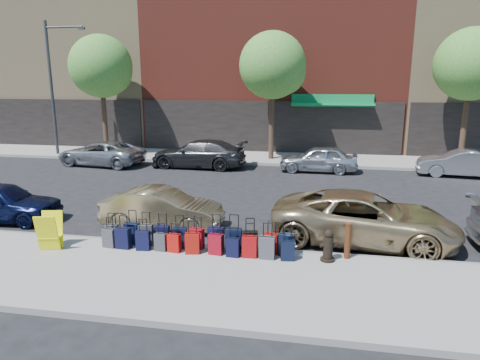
% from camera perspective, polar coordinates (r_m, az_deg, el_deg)
% --- Properties ---
extents(ground, '(120.00, 120.00, 0.00)m').
position_cam_1_polar(ground, '(16.53, -1.10, -3.37)').
color(ground, black).
rests_on(ground, ground).
extents(sidewalk_near, '(60.00, 4.00, 0.15)m').
position_cam_1_polar(sidewalk_near, '(10.62, -8.10, -12.84)').
color(sidewalk_near, gray).
rests_on(sidewalk_near, ground).
extents(sidewalk_far, '(60.00, 4.00, 0.15)m').
position_cam_1_polar(sidewalk_far, '(26.14, 3.16, 2.96)').
color(sidewalk_far, gray).
rests_on(sidewalk_far, ground).
extents(curb_near, '(60.00, 0.08, 0.15)m').
position_cam_1_polar(curb_near, '(12.38, -5.17, -8.85)').
color(curb_near, gray).
rests_on(curb_near, ground).
extents(curb_far, '(60.00, 0.08, 0.15)m').
position_cam_1_polar(curb_far, '(24.17, 2.58, 2.13)').
color(curb_far, gray).
rests_on(curb_far, ground).
extents(building_left, '(15.00, 12.12, 16.00)m').
position_cam_1_polar(building_left, '(38.71, -20.44, 17.26)').
color(building_left, tan).
rests_on(building_left, ground).
extents(building_center, '(17.00, 12.85, 20.00)m').
position_cam_1_polar(building_center, '(34.07, 5.17, 22.05)').
color(building_center, maroon).
rests_on(building_center, ground).
extents(tree_left, '(3.80, 3.80, 7.27)m').
position_cam_1_polar(tree_left, '(28.20, -17.78, 14.02)').
color(tree_left, black).
rests_on(tree_left, sidewalk_far).
extents(tree_center, '(3.80, 3.80, 7.27)m').
position_cam_1_polar(tree_center, '(25.17, 4.68, 14.76)').
color(tree_center, black).
rests_on(tree_center, sidewalk_far).
extents(tree_right, '(3.80, 3.80, 7.27)m').
position_cam_1_polar(tree_right, '(26.31, 28.75, 13.16)').
color(tree_right, black).
rests_on(tree_right, sidewalk_far).
extents(streetlight, '(2.59, 0.18, 8.00)m').
position_cam_1_polar(streetlight, '(29.06, -23.58, 12.04)').
color(streetlight, '#333338').
rests_on(streetlight, sidewalk_far).
extents(suitcase_front_0, '(0.39, 0.24, 0.89)m').
position_cam_1_polar(suitcase_front_0, '(12.83, -16.70, -6.88)').
color(suitcase_front_0, '#3A393E').
rests_on(suitcase_front_0, sidewalk_near).
extents(suitcase_front_1, '(0.43, 0.27, 0.99)m').
position_cam_1_polar(suitcase_front_1, '(12.61, -14.17, -6.92)').
color(suitcase_front_1, black).
rests_on(suitcase_front_1, sidewalk_near).
extents(suitcase_front_2, '(0.41, 0.25, 0.96)m').
position_cam_1_polar(suitcase_front_2, '(12.48, -12.42, -7.10)').
color(suitcase_front_2, '#343439').
rests_on(suitcase_front_2, sidewalk_near).
extents(suitcase_front_3, '(0.40, 0.22, 0.95)m').
position_cam_1_polar(suitcase_front_3, '(12.31, -10.29, -7.30)').
color(suitcase_front_3, black).
rests_on(suitcase_front_3, sidewalk_near).
extents(suitcase_front_4, '(0.42, 0.28, 0.94)m').
position_cam_1_polar(suitcase_front_4, '(12.09, -8.02, -7.61)').
color(suitcase_front_4, black).
rests_on(suitcase_front_4, sidewalk_near).
extents(suitcase_front_5, '(0.41, 0.28, 0.92)m').
position_cam_1_polar(suitcase_front_5, '(12.00, -5.76, -7.74)').
color(suitcase_front_5, '#A20A19').
rests_on(suitcase_front_5, sidewalk_near).
extents(suitcase_front_6, '(0.44, 0.26, 1.01)m').
position_cam_1_polar(suitcase_front_6, '(11.87, -3.22, -7.78)').
color(suitcase_front_6, black).
rests_on(suitcase_front_6, sidewalk_near).
extents(suitcase_front_7, '(0.44, 0.26, 1.04)m').
position_cam_1_polar(suitcase_front_7, '(11.72, -0.84, -8.00)').
color(suitcase_front_7, black).
rests_on(suitcase_front_7, sidewalk_near).
extents(suitcase_front_8, '(0.43, 0.28, 0.97)m').
position_cam_1_polar(suitcase_front_8, '(11.65, 1.35, -8.26)').
color(suitcase_front_8, black).
rests_on(suitcase_front_8, sidewalk_near).
extents(suitcase_front_9, '(0.39, 0.24, 0.90)m').
position_cam_1_polar(suitcase_front_9, '(11.63, 4.16, -8.44)').
color(suitcase_front_9, '#9F0C0A').
rests_on(suitcase_front_9, sidewalk_near).
extents(suitcase_front_10, '(0.42, 0.26, 0.96)m').
position_cam_1_polar(suitcase_front_10, '(11.54, 6.21, -8.54)').
color(suitcase_front_10, black).
rests_on(suitcase_front_10, sidewalk_near).
extents(suitcase_back_0, '(0.39, 0.26, 0.86)m').
position_cam_1_polar(suitcase_back_0, '(12.57, -17.03, -7.38)').
color(suitcase_back_0, '#3A3B3F').
rests_on(suitcase_back_0, sidewalk_near).
extents(suitcase_back_1, '(0.41, 0.25, 0.94)m').
position_cam_1_polar(suitcase_back_1, '(12.37, -15.31, -7.48)').
color(suitcase_back_1, black).
rests_on(suitcase_back_1, sidewalk_near).
extents(suitcase_back_2, '(0.39, 0.26, 0.88)m').
position_cam_1_polar(suitcase_back_2, '(12.13, -12.80, -7.84)').
color(suitcase_back_2, black).
rests_on(suitcase_back_2, sidewalk_near).
extents(suitcase_back_3, '(0.35, 0.22, 0.79)m').
position_cam_1_polar(suitcase_back_3, '(11.99, -10.51, -8.13)').
color(suitcase_back_3, '#343439').
rests_on(suitcase_back_3, sidewalk_near).
extents(suitcase_back_4, '(0.36, 0.23, 0.82)m').
position_cam_1_polar(suitcase_back_4, '(11.85, -8.77, -8.29)').
color(suitcase_back_4, '#A60E0A').
rests_on(suitcase_back_4, sidewalk_near).
extents(suitcase_back_5, '(0.41, 0.28, 0.91)m').
position_cam_1_polar(suitcase_back_5, '(11.67, -6.36, -8.38)').
color(suitcase_back_5, '#991109').
rests_on(suitcase_back_5, sidewalk_near).
extents(suitcase_back_6, '(0.40, 0.27, 0.90)m').
position_cam_1_polar(suitcase_back_6, '(11.58, -3.23, -8.54)').
color(suitcase_back_6, maroon).
rests_on(suitcase_back_6, sidewalk_near).
extents(suitcase_back_7, '(0.36, 0.22, 0.83)m').
position_cam_1_polar(suitcase_back_7, '(11.42, -0.93, -8.95)').
color(suitcase_back_7, black).
rests_on(suitcase_back_7, sidewalk_near).
extents(suitcase_back_8, '(0.40, 0.24, 0.93)m').
position_cam_1_polar(suitcase_back_8, '(11.38, 1.28, -8.86)').
color(suitcase_back_8, '#93090C').
rests_on(suitcase_back_8, sidewalk_near).
extents(suitcase_back_9, '(0.41, 0.24, 0.96)m').
position_cam_1_polar(suitcase_back_9, '(11.31, 3.63, -8.97)').
color(suitcase_back_9, '#404045').
rests_on(suitcase_back_9, sidewalk_near).
extents(suitcase_back_10, '(0.38, 0.25, 0.84)m').
position_cam_1_polar(suitcase_back_10, '(11.26, 6.38, -9.33)').
color(suitcase_back_10, black).
rests_on(suitcase_back_10, sidewalk_near).
extents(fire_hydrant, '(0.43, 0.38, 0.84)m').
position_cam_1_polar(fire_hydrant, '(11.35, 11.66, -8.67)').
color(fire_hydrant, black).
rests_on(fire_hydrant, sidewalk_near).
extents(bollard, '(0.18, 0.18, 0.97)m').
position_cam_1_polar(bollard, '(11.57, 14.17, -7.78)').
color(bollard, '#38190C').
rests_on(bollard, sidewalk_near).
extents(display_rack, '(0.69, 0.73, 1.02)m').
position_cam_1_polar(display_rack, '(12.92, -24.02, -6.30)').
color(display_rack, '#F7F60D').
rests_on(display_rack, sidewalk_near).
extents(car_near_0, '(4.05, 1.84, 1.35)m').
position_cam_1_polar(car_near_0, '(16.64, -29.28, -2.57)').
color(car_near_0, black).
rests_on(car_near_0, ground).
extents(car_near_1, '(3.92, 1.42, 1.29)m').
position_cam_1_polar(car_near_1, '(14.13, -10.32, -3.76)').
color(car_near_1, tan).
rests_on(car_near_1, ground).
extents(car_near_2, '(5.62, 3.10, 1.49)m').
position_cam_1_polar(car_near_2, '(13.16, 16.26, -4.90)').
color(car_near_2, tan).
rests_on(car_near_2, ground).
extents(car_far_0, '(5.16, 2.87, 1.36)m').
position_cam_1_polar(car_far_0, '(25.40, -18.04, 3.42)').
color(car_far_0, silver).
rests_on(car_far_0, ground).
extents(car_far_1, '(5.31, 2.34, 1.52)m').
position_cam_1_polar(car_far_1, '(23.63, -5.58, 3.51)').
color(car_far_1, '#2E2E30').
rests_on(car_far_1, ground).
extents(car_far_2, '(4.05, 1.70, 1.37)m').
position_cam_1_polar(car_far_2, '(22.76, 10.40, 2.79)').
color(car_far_2, silver).
rests_on(car_far_2, ground).
extents(car_far_3, '(4.24, 1.89, 1.35)m').
position_cam_1_polar(car_far_3, '(23.94, 27.38, 2.01)').
color(car_far_3, silver).
rests_on(car_far_3, ground).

